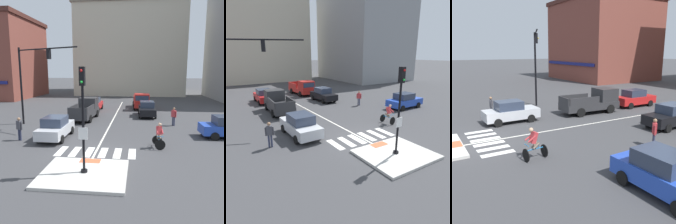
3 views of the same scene
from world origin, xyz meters
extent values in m
plane|color=#3D3D3F|center=(0.00, 0.00, 0.00)|extent=(300.00, 300.00, 0.00)
cube|color=beige|center=(0.00, -2.67, 0.07)|extent=(4.09, 3.52, 0.15)
cube|color=#DB5B38|center=(0.00, -1.26, 0.15)|extent=(1.10, 0.60, 0.01)
cylinder|color=black|center=(0.00, -2.67, 0.21)|extent=(0.32, 0.32, 0.12)
cylinder|color=black|center=(0.00, -2.67, 2.26)|extent=(0.12, 0.12, 3.99)
cube|color=white|center=(0.00, -2.74, 2.06)|extent=(0.44, 0.03, 0.56)
cube|color=black|center=(0.00, -2.67, 4.68)|extent=(0.24, 0.28, 0.84)
sphere|color=red|center=(0.00, -2.83, 4.93)|extent=(0.12, 0.12, 0.12)
sphere|color=green|center=(0.00, -2.83, 4.43)|extent=(0.12, 0.12, 0.12)
cube|color=silver|center=(-2.19, 0.50, 0.00)|extent=(0.44, 1.80, 0.01)
cube|color=silver|center=(-1.32, 0.50, 0.00)|extent=(0.44, 1.80, 0.01)
cube|color=silver|center=(-0.44, 0.50, 0.00)|extent=(0.44, 1.80, 0.01)
cube|color=silver|center=(0.44, 0.50, 0.00)|extent=(0.44, 1.80, 0.01)
cube|color=silver|center=(1.32, 0.50, 0.00)|extent=(0.44, 1.80, 0.01)
cube|color=silver|center=(2.19, 0.50, 0.00)|extent=(0.44, 1.80, 0.01)
cube|color=silver|center=(-0.03, 10.00, 0.00)|extent=(0.14, 28.00, 0.01)
cylinder|color=black|center=(-8.17, 7.43, 3.48)|extent=(0.18, 0.18, 6.97)
cylinder|color=black|center=(-5.19, 6.18, 6.72)|extent=(6.01, 2.61, 0.11)
cube|color=black|center=(-4.89, 6.05, 6.27)|extent=(0.36, 0.38, 0.80)
sphere|color=gold|center=(-4.82, 6.21, 6.27)|extent=(0.12, 0.12, 0.12)
cube|color=beige|center=(0.53, 42.34, 8.82)|extent=(21.64, 19.84, 17.64)
cube|color=slate|center=(0.53, 42.34, 17.99)|extent=(22.29, 20.43, 0.70)
cube|color=black|center=(3.45, 12.52, 0.65)|extent=(1.81, 4.14, 0.70)
cube|color=#2D384C|center=(3.44, 12.67, 1.32)|extent=(1.53, 1.94, 0.64)
cylinder|color=black|center=(4.31, 11.27, 0.30)|extent=(0.20, 0.60, 0.60)
cylinder|color=black|center=(2.65, 11.23, 0.30)|extent=(0.20, 0.60, 0.60)
cylinder|color=black|center=(4.25, 13.81, 0.30)|extent=(0.20, 0.60, 0.60)
cylinder|color=black|center=(2.58, 13.77, 0.30)|extent=(0.20, 0.60, 0.60)
cube|color=red|center=(-3.03, 15.60, 0.65)|extent=(1.76, 4.13, 0.70)
cube|color=#2D384C|center=(-3.03, 15.45, 1.32)|extent=(1.51, 1.92, 0.64)
cylinder|color=black|center=(-3.85, 16.88, 0.30)|extent=(0.19, 0.60, 0.60)
cylinder|color=black|center=(-2.18, 16.86, 0.30)|extent=(0.19, 0.60, 0.60)
cylinder|color=black|center=(-3.88, 14.34, 0.30)|extent=(0.19, 0.60, 0.60)
cylinder|color=black|center=(-2.22, 14.32, 0.30)|extent=(0.19, 0.60, 0.60)
cube|color=silver|center=(-3.49, 3.23, 0.65)|extent=(1.73, 4.11, 0.70)
cube|color=#2D384C|center=(-3.49, 3.08, 1.32)|extent=(1.50, 1.91, 0.64)
cylinder|color=black|center=(-4.34, 4.49, 0.30)|extent=(0.18, 0.60, 0.60)
cylinder|color=black|center=(-2.67, 4.51, 0.30)|extent=(0.18, 0.60, 0.60)
cylinder|color=black|center=(-4.32, 1.95, 0.30)|extent=(0.18, 0.60, 0.60)
cylinder|color=black|center=(-2.65, 1.96, 0.30)|extent=(0.18, 0.60, 0.60)
cylinder|color=black|center=(7.93, 5.54, 0.30)|extent=(0.61, 0.20, 0.60)
cylinder|color=black|center=(7.98, 3.87, 0.30)|extent=(0.61, 0.20, 0.60)
cube|color=#2D2D30|center=(-2.92, 10.08, 0.68)|extent=(2.15, 5.19, 0.60)
cube|color=#2D2D30|center=(-2.84, 11.68, 1.53)|extent=(1.88, 1.79, 1.10)
cube|color=#2D384C|center=(-2.80, 12.51, 1.61)|extent=(1.62, 0.16, 0.60)
cube|color=#2D2D30|center=(-3.86, 9.11, 1.28)|extent=(0.26, 2.81, 0.60)
cube|color=#2D2D30|center=(-2.08, 9.02, 1.28)|extent=(0.26, 2.81, 0.60)
cube|color=#2D2D30|center=(-3.04, 7.58, 1.28)|extent=(1.80, 0.19, 0.60)
cylinder|color=black|center=(-3.75, 11.70, 0.38)|extent=(0.28, 0.77, 0.76)
cylinder|color=black|center=(-1.93, 11.61, 0.38)|extent=(0.28, 0.77, 0.76)
cylinder|color=black|center=(-3.90, 8.72, 0.38)|extent=(0.28, 0.77, 0.76)
cylinder|color=black|center=(-2.08, 8.63, 0.38)|extent=(0.28, 0.77, 0.76)
cube|color=red|center=(2.85, 18.06, 0.68)|extent=(2.10, 5.17, 0.60)
cube|color=red|center=(2.92, 16.46, 1.53)|extent=(1.87, 1.77, 1.10)
cube|color=#2D384C|center=(2.95, 15.64, 1.61)|extent=(1.62, 0.14, 0.60)
cube|color=red|center=(3.70, 19.12, 1.28)|extent=(0.23, 2.81, 0.60)
cube|color=red|center=(1.92, 19.05, 1.28)|extent=(0.23, 2.81, 0.60)
cube|color=red|center=(2.75, 20.56, 1.28)|extent=(1.80, 0.17, 0.60)
cylinder|color=black|center=(3.83, 16.52, 0.38)|extent=(0.27, 0.77, 0.76)
cylinder|color=black|center=(2.00, 16.45, 0.38)|extent=(0.27, 0.77, 0.76)
cylinder|color=black|center=(3.71, 19.50, 0.38)|extent=(0.27, 0.77, 0.76)
cylinder|color=black|center=(1.89, 19.43, 0.38)|extent=(0.27, 0.77, 0.76)
cylinder|color=black|center=(3.92, 1.37, 0.33)|extent=(0.66, 0.11, 0.66)
cylinder|color=black|center=(3.80, 2.41, 0.33)|extent=(0.66, 0.11, 0.66)
cylinder|color=#2370AD|center=(3.86, 1.89, 0.55)|extent=(0.15, 0.89, 0.05)
cylinder|color=#2370AD|center=(3.84, 2.07, 0.73)|extent=(0.04, 0.04, 0.30)
cylinder|color=#2370AD|center=(3.91, 1.42, 0.85)|extent=(0.44, 0.08, 0.04)
cylinder|color=#6B6051|center=(3.94, 1.92, 0.73)|extent=(0.16, 0.41, 0.33)
cylinder|color=#6B6051|center=(3.78, 1.90, 0.73)|extent=(0.16, 0.41, 0.33)
cube|color=#B73338|center=(3.87, 1.81, 1.16)|extent=(0.38, 0.42, 0.60)
sphere|color=tan|center=(3.88, 1.69, 1.57)|extent=(0.22, 0.22, 0.22)
cylinder|color=#B73338|center=(4.05, 1.65, 1.16)|extent=(0.13, 0.46, 0.31)
cylinder|color=#B73338|center=(3.73, 1.62, 1.16)|extent=(0.13, 0.46, 0.31)
cylinder|color=#2D334C|center=(-5.95, 2.40, 0.41)|extent=(0.12, 0.12, 0.82)
cylinder|color=#2D334C|center=(-5.80, 2.35, 0.41)|extent=(0.12, 0.12, 0.82)
cube|color=#3F3F47|center=(-5.88, 2.38, 1.12)|extent=(0.41, 0.32, 0.60)
cylinder|color=#3F3F47|center=(-6.09, 2.45, 1.07)|extent=(0.09, 0.09, 0.56)
cylinder|color=#3F3F47|center=(-5.66, 2.30, 1.07)|extent=(0.09, 0.09, 0.56)
sphere|color=#936B4C|center=(-5.88, 2.38, 1.56)|extent=(0.22, 0.22, 0.22)
cylinder|color=#2D334C|center=(5.76, 8.20, 0.41)|extent=(0.12, 0.12, 0.82)
cylinder|color=#2D334C|center=(5.65, 8.31, 0.41)|extent=(0.12, 0.12, 0.82)
cube|color=#B73338|center=(5.70, 8.26, 1.12)|extent=(0.41, 0.41, 0.60)
cylinder|color=#B73338|center=(5.87, 8.10, 1.07)|extent=(0.09, 0.09, 0.56)
cylinder|color=#B73338|center=(5.54, 8.42, 1.07)|extent=(0.09, 0.09, 0.56)
sphere|color=#936B4C|center=(5.70, 8.26, 1.56)|extent=(0.22, 0.22, 0.22)
camera|label=1|loc=(2.51, -12.96, 4.91)|focal=37.54mm
camera|label=2|loc=(-8.89, -10.44, 5.80)|focal=34.11mm
camera|label=3|loc=(15.06, -3.03, 5.28)|focal=41.85mm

